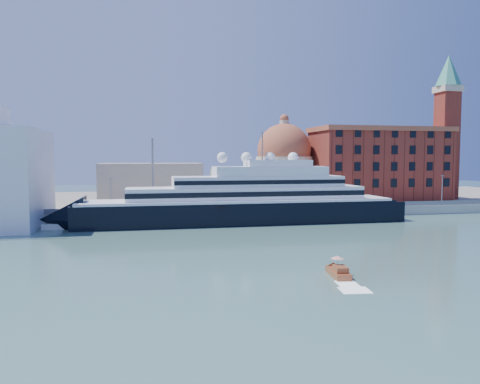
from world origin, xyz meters
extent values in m
plane|color=#335955|center=(0.00, 0.00, 0.00)|extent=(400.00, 400.00, 0.00)
cube|color=gray|center=(0.00, 34.00, 1.25)|extent=(180.00, 10.00, 2.50)
cube|color=slate|center=(0.00, 75.00, 1.00)|extent=(260.00, 72.00, 2.00)
cube|color=slate|center=(0.00, 29.50, 3.10)|extent=(180.00, 0.10, 1.20)
cube|color=black|center=(-0.29, 23.00, 2.13)|extent=(75.41, 11.60, 6.28)
cone|color=black|center=(-39.93, 23.00, 2.13)|extent=(9.67, 11.60, 11.60)
cube|color=black|center=(37.41, 23.00, 1.93)|extent=(5.80, 10.64, 5.80)
cube|color=white|center=(-0.29, 23.00, 5.51)|extent=(73.48, 11.80, 0.58)
cube|color=white|center=(1.64, 23.00, 7.25)|extent=(56.08, 9.67, 2.90)
cube|color=black|center=(1.64, 18.17, 7.25)|extent=(56.08, 0.15, 1.16)
cube|color=white|center=(4.54, 23.00, 9.96)|extent=(40.61, 8.70, 2.51)
cube|color=white|center=(7.44, 23.00, 12.38)|extent=(27.07, 7.73, 2.32)
cube|color=white|center=(9.37, 23.00, 14.31)|extent=(15.47, 6.77, 1.55)
cylinder|color=slate|center=(5.51, 23.00, 18.37)|extent=(0.29, 0.29, 6.77)
sphere|color=white|center=(-4.16, 23.00, 15.66)|extent=(2.51, 2.51, 2.51)
sphere|color=white|center=(1.64, 23.00, 15.66)|extent=(2.51, 2.51, 2.51)
sphere|color=white|center=(7.44, 23.00, 15.66)|extent=(2.51, 2.51, 2.51)
sphere|color=white|center=(13.24, 23.00, 15.66)|extent=(2.51, 2.51, 2.51)
cube|color=white|center=(-38.63, 22.73, 0.54)|extent=(11.08, 4.24, 1.45)
cube|color=white|center=(-36.82, 22.63, 1.72)|extent=(3.75, 2.47, 1.09)
cube|color=maroon|center=(2.23, -28.69, 0.34)|extent=(2.66, 5.99, 0.96)
cube|color=maroon|center=(2.10, -29.65, 1.16)|extent=(1.84, 2.59, 0.77)
cylinder|color=slate|center=(2.29, -28.22, 1.54)|extent=(0.06, 0.06, 1.54)
cone|color=red|center=(2.29, -28.22, 2.41)|extent=(1.74, 1.74, 0.39)
cube|color=maroon|center=(52.00, 52.00, 13.00)|extent=(42.00, 18.00, 22.00)
cube|color=#9A4D32|center=(52.00, 52.00, 24.50)|extent=(43.00, 19.00, 1.50)
cube|color=maroon|center=(76.00, 52.00, 19.50)|extent=(6.00, 6.00, 35.00)
cube|color=beige|center=(76.00, 52.00, 38.00)|extent=(7.00, 7.00, 2.00)
cone|color=#3E8A74|center=(76.00, 52.00, 44.00)|extent=(8.40, 8.40, 10.00)
cylinder|color=beige|center=(22.00, 58.00, 9.00)|extent=(18.00, 18.00, 14.00)
sphere|color=#9A4D32|center=(22.00, 58.00, 18.00)|extent=(17.00, 17.00, 17.00)
cylinder|color=beige|center=(22.00, 58.00, 26.00)|extent=(3.00, 3.00, 3.00)
cube|color=beige|center=(8.00, 56.00, 7.00)|extent=(18.00, 14.00, 10.00)
cube|color=beige|center=(-20.00, 58.00, 8.00)|extent=(30.00, 16.00, 12.00)
cylinder|color=slate|center=(-30.00, 31.00, 6.50)|extent=(0.24, 0.24, 8.00)
cube|color=slate|center=(-30.00, 31.00, 10.60)|extent=(0.80, 0.30, 0.25)
cylinder|color=slate|center=(0.00, 31.00, 6.50)|extent=(0.24, 0.24, 8.00)
cube|color=slate|center=(0.00, 31.00, 10.60)|extent=(0.80, 0.30, 0.25)
cylinder|color=slate|center=(30.00, 31.00, 6.50)|extent=(0.24, 0.24, 8.00)
cube|color=slate|center=(30.00, 31.00, 10.60)|extent=(0.80, 0.30, 0.25)
cylinder|color=slate|center=(60.00, 31.00, 6.50)|extent=(0.24, 0.24, 8.00)
cube|color=slate|center=(60.00, 31.00, 10.60)|extent=(0.80, 0.30, 0.25)
cylinder|color=slate|center=(-20.00, 33.00, 11.50)|extent=(0.50, 0.50, 18.00)
camera|label=1|loc=(-23.13, -85.21, 15.50)|focal=35.00mm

